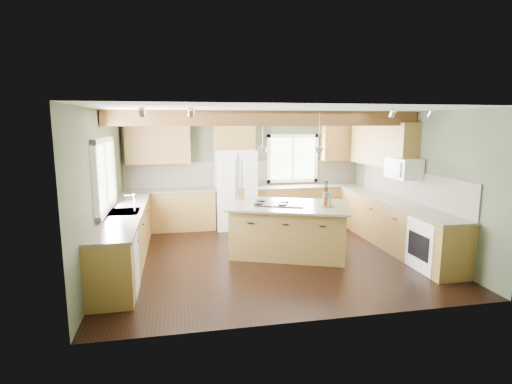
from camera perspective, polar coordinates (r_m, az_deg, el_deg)
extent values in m
plane|color=black|center=(7.39, 1.84, -9.04)|extent=(5.60, 5.60, 0.00)
plane|color=silver|center=(7.00, 1.96, 11.54)|extent=(5.60, 5.60, 0.00)
plane|color=#3E4531|center=(9.51, -1.53, 3.22)|extent=(5.60, 0.00, 5.60)
plane|color=#3E4531|center=(7.00, -21.01, 0.23)|extent=(0.00, 5.00, 5.00)
plane|color=#3E4531|center=(8.18, 21.37, 1.49)|extent=(0.00, 5.00, 5.00)
cube|color=#503116|center=(7.07, 1.82, 10.47)|extent=(5.55, 0.26, 0.26)
cube|color=#503116|center=(9.35, -1.46, 10.72)|extent=(5.55, 0.20, 0.10)
cube|color=brown|center=(9.51, -1.51, 2.67)|extent=(5.58, 0.03, 0.58)
cube|color=brown|center=(8.23, 21.06, 0.92)|extent=(0.03, 3.70, 0.58)
cube|color=brown|center=(9.22, -12.22, -2.62)|extent=(2.02, 0.60, 0.88)
cube|color=#4B4537|center=(9.14, -12.33, 0.20)|extent=(2.06, 0.64, 0.04)
cube|color=brown|center=(9.72, 7.49, -1.85)|extent=(2.62, 0.60, 0.88)
cube|color=#4B4537|center=(9.64, 7.55, 0.83)|extent=(2.66, 0.64, 0.04)
cube|color=brown|center=(7.19, -18.16, -6.40)|extent=(0.60, 3.70, 0.88)
cube|color=#4B4537|center=(7.08, -18.36, -2.82)|extent=(0.64, 3.74, 0.04)
cube|color=brown|center=(8.23, 19.05, -4.44)|extent=(0.60, 3.70, 0.88)
cube|color=#4B4537|center=(8.13, 19.23, -1.29)|extent=(0.64, 3.74, 0.04)
cube|color=brown|center=(9.16, -13.81, 6.77)|extent=(1.40, 0.35, 0.90)
cube|color=brown|center=(9.24, -3.22, 8.30)|extent=(0.96, 0.35, 0.70)
cube|color=brown|center=(8.80, 17.52, 6.50)|extent=(0.35, 2.20, 0.90)
cube|color=brown|center=(9.95, 11.91, 7.05)|extent=(0.90, 0.35, 0.90)
cube|color=white|center=(7.02, -20.91, 2.32)|extent=(0.04, 1.60, 1.05)
cube|color=white|center=(9.73, 5.20, 4.81)|extent=(1.10, 0.04, 1.00)
cube|color=#262628|center=(7.08, -18.36, -2.78)|extent=(0.50, 0.65, 0.03)
cylinder|color=#B2B2B7|center=(7.03, -16.97, -1.58)|extent=(0.02, 0.02, 0.28)
cube|color=white|center=(5.96, -19.53, -9.91)|extent=(0.60, 0.60, 0.84)
cube|color=white|center=(7.17, 24.21, -6.90)|extent=(0.60, 0.72, 0.84)
cube|color=white|center=(7.99, 20.34, 3.18)|extent=(0.40, 0.70, 0.38)
cone|color=#B2B2B7|center=(7.25, 0.96, 5.79)|extent=(0.18, 0.18, 0.16)
cone|color=#B2B2B7|center=(7.15, 8.94, 5.62)|extent=(0.18, 0.18, 0.16)
cube|color=silver|center=(9.15, -2.97, 0.42)|extent=(0.90, 0.74, 1.80)
cube|color=brown|center=(7.42, 4.76, -5.43)|extent=(2.31, 1.87, 0.88)
cube|color=#4B4537|center=(7.32, 4.81, -1.96)|extent=(2.49, 2.05, 0.04)
cube|color=black|center=(7.33, 3.51, -1.68)|extent=(1.02, 0.86, 0.02)
cube|color=#56391A|center=(7.80, -2.02, -0.35)|extent=(0.13, 0.11, 0.19)
cylinder|color=#473C39|center=(7.72, 9.97, -0.64)|extent=(0.14, 0.14, 0.18)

